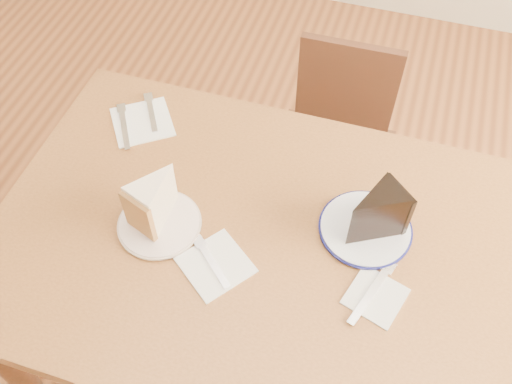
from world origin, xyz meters
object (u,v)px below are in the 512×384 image
at_px(chair_far, 333,148).
at_px(plate_cream, 160,224).
at_px(carrot_cake, 158,199).
at_px(table, 263,263).
at_px(plate_navy, 365,229).
at_px(chocolate_cake, 372,217).

xyz_separation_m(chair_far, plate_cream, (-0.29, -0.64, 0.34)).
xyz_separation_m(chair_far, carrot_cake, (-0.29, -0.61, 0.40)).
height_order(table, plate_navy, plate_navy).
bearing_deg(plate_cream, carrot_cake, 101.35).
bearing_deg(chocolate_cake, carrot_cake, 52.99).
relative_size(plate_cream, plate_navy, 0.90).
height_order(chair_far, chocolate_cake, chocolate_cake).
bearing_deg(chair_far, plate_cream, 65.02).
relative_size(plate_navy, chocolate_cake, 1.63).
distance_m(table, chocolate_cake, 0.28).
bearing_deg(carrot_cake, plate_cream, -58.22).
height_order(chair_far, plate_navy, plate_navy).
distance_m(chair_far, plate_navy, 0.64).
distance_m(chair_far, carrot_cake, 0.79).
height_order(table, carrot_cake, carrot_cake).
bearing_deg(table, carrot_cake, -178.72).
bearing_deg(carrot_cake, plate_navy, 33.01).
relative_size(carrot_cake, chocolate_cake, 0.93).
height_order(plate_navy, chocolate_cake, chocolate_cake).
height_order(table, plate_cream, plate_cream).
bearing_deg(chocolate_cake, plate_navy, -19.51).
bearing_deg(table, chocolate_cake, 20.99).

